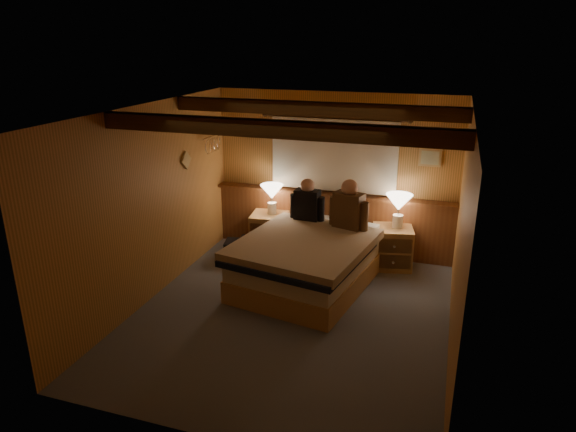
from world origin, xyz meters
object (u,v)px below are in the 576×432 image
at_px(nightstand_right, 392,247).
at_px(person_left, 307,203).
at_px(nightstand_left, 270,233).
at_px(lamp_left, 272,193).
at_px(person_right, 349,208).
at_px(duffel_bag, 242,250).
at_px(lamp_right, 399,204).
at_px(bed, 307,261).

relative_size(nightstand_right, person_left, 1.02).
bearing_deg(person_left, nightstand_left, 164.12).
relative_size(nightstand_left, lamp_left, 1.34).
distance_m(nightstand_left, person_left, 0.92).
bearing_deg(person_right, lamp_left, 177.32).
relative_size(lamp_left, duffel_bag, 0.81).
bearing_deg(duffel_bag, lamp_left, 46.87).
bearing_deg(lamp_left, nightstand_left, -117.79).
xyz_separation_m(nightstand_left, lamp_right, (1.89, 0.04, 0.63)).
bearing_deg(bed, lamp_right, 53.39).
bearing_deg(person_left, person_right, -9.52).
height_order(nightstand_left, lamp_right, lamp_right).
xyz_separation_m(nightstand_left, person_right, (1.27, -0.37, 0.65)).
bearing_deg(nightstand_right, bed, -148.37).
bearing_deg(person_left, nightstand_right, 14.40).
relative_size(lamp_right, person_right, 0.69).
xyz_separation_m(nightstand_left, lamp_left, (0.02, 0.04, 0.61)).
bearing_deg(lamp_left, person_left, -23.49).
relative_size(nightstand_left, person_left, 0.97).
relative_size(nightstand_right, person_right, 0.90).
bearing_deg(lamp_left, lamp_right, -0.22).
distance_m(bed, nightstand_right, 1.36).
bearing_deg(person_right, lamp_right, 49.23).
xyz_separation_m(bed, nightstand_right, (0.98, 0.94, -0.05)).
xyz_separation_m(nightstand_right, person_left, (-1.20, -0.23, 0.62)).
bearing_deg(lamp_left, bed, -49.46).
relative_size(bed, person_left, 3.56).
height_order(bed, nightstand_right, bed).
xyz_separation_m(person_right, duffel_bag, (-1.54, -0.08, -0.79)).
height_order(lamp_left, duffel_bag, lamp_left).
bearing_deg(duffel_bag, bed, -35.95).
bearing_deg(duffel_bag, lamp_right, 0.06).
bearing_deg(lamp_right, bed, -136.61).
height_order(bed, duffel_bag, bed).
relative_size(nightstand_left, duffel_bag, 1.09).
distance_m(nightstand_left, lamp_right, 2.00).
xyz_separation_m(bed, nightstand_left, (-0.86, 0.94, -0.05)).
distance_m(bed, duffel_bag, 1.25).
xyz_separation_m(nightstand_left, person_left, (0.65, -0.23, 0.62)).
height_order(nightstand_right, lamp_right, lamp_right).
distance_m(nightstand_left, nightstand_right, 1.85).
xyz_separation_m(nightstand_right, lamp_right, (0.05, 0.03, 0.64)).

